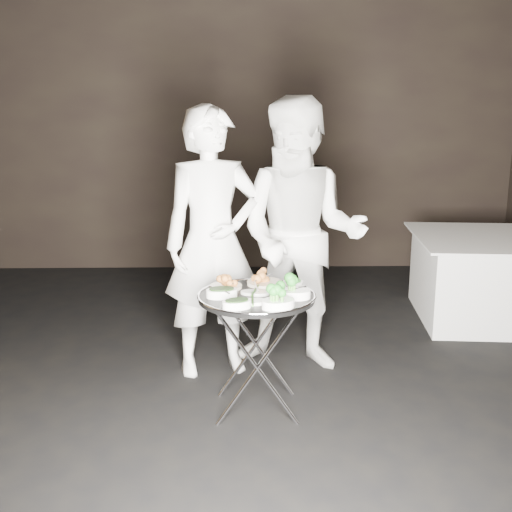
{
  "coord_description": "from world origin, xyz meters",
  "views": [
    {
      "loc": [
        -0.03,
        -3.67,
        1.89
      ],
      "look_at": [
        0.06,
        0.15,
        0.95
      ],
      "focal_mm": 45.0,
      "sensor_mm": 36.0,
      "label": 1
    }
  ],
  "objects_px": {
    "waiter_right": "(301,236)",
    "dining_table": "(488,278)",
    "tray_stand": "(257,348)",
    "waiter_left": "(213,243)",
    "serving_tray": "(257,297)"
  },
  "relations": [
    {
      "from": "tray_stand",
      "to": "dining_table",
      "type": "bearing_deg",
      "value": 38.84
    },
    {
      "from": "tray_stand",
      "to": "waiter_left",
      "type": "height_order",
      "value": "waiter_left"
    },
    {
      "from": "serving_tray",
      "to": "dining_table",
      "type": "bearing_deg",
      "value": 38.84
    },
    {
      "from": "waiter_left",
      "to": "tray_stand",
      "type": "bearing_deg",
      "value": -81.58
    },
    {
      "from": "waiter_right",
      "to": "dining_table",
      "type": "relative_size",
      "value": 1.48
    },
    {
      "from": "tray_stand",
      "to": "serving_tray",
      "type": "relative_size",
      "value": 1.02
    },
    {
      "from": "waiter_left",
      "to": "serving_tray",
      "type": "bearing_deg",
      "value": -81.58
    },
    {
      "from": "serving_tray",
      "to": "waiter_right",
      "type": "xyz_separation_m",
      "value": [
        0.33,
        0.69,
        0.22
      ]
    },
    {
      "from": "waiter_left",
      "to": "waiter_right",
      "type": "distance_m",
      "value": 0.62
    },
    {
      "from": "tray_stand",
      "to": "waiter_right",
      "type": "bearing_deg",
      "value": 64.62
    },
    {
      "from": "tray_stand",
      "to": "waiter_right",
      "type": "distance_m",
      "value": 0.94
    },
    {
      "from": "waiter_left",
      "to": "waiter_right",
      "type": "relative_size",
      "value": 0.97
    },
    {
      "from": "tray_stand",
      "to": "serving_tray",
      "type": "xyz_separation_m",
      "value": [
        -0.0,
        0.0,
        0.33
      ]
    },
    {
      "from": "waiter_right",
      "to": "dining_table",
      "type": "xyz_separation_m",
      "value": [
        1.74,
        0.97,
        -0.59
      ]
    },
    {
      "from": "waiter_right",
      "to": "dining_table",
      "type": "bearing_deg",
      "value": 44.15
    }
  ]
}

